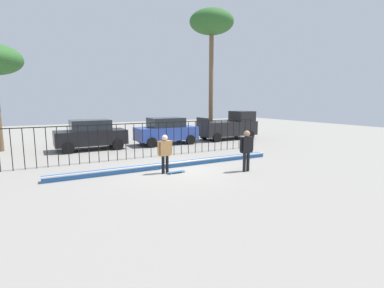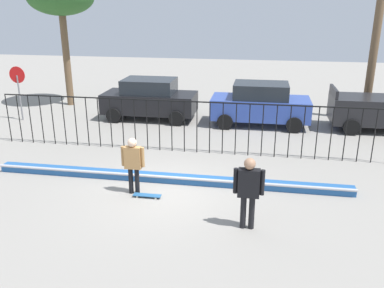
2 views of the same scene
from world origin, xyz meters
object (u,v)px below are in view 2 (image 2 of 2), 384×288
Objects in this scene: parked_car_black at (150,99)px; stop_sign at (18,86)px; camera_operator at (249,187)px; skateboarder at (133,161)px; skateboard at (147,195)px; parked_car_blue at (260,104)px.

parked_car_black is 6.02m from stop_sign.
stop_sign is (-10.83, 8.05, 0.52)m from camera_operator.
skateboarder is 8.06m from parked_car_black.
skateboard is at bearing 38.07° from camera_operator.
camera_operator reaches higher than skateboard.
parked_car_black is 5.12m from parked_car_blue.
parked_car_black is at bearing -1.10° from camera_operator.
camera_operator is 10.52m from parked_car_black.
camera_operator is at bearing -91.06° from parked_car_blue.
parked_car_blue is (3.43, 7.70, -0.03)m from skateboarder.
skateboard is at bearing -73.17° from parked_car_black.
skateboard is (0.43, -0.20, -0.94)m from skateboarder.
camera_operator is 0.42× the size of parked_car_black.
camera_operator is at bearing -36.63° from stop_sign.
parked_car_blue reaches higher than skateboarder.
skateboard is 0.44× the size of camera_operator.
parked_car_blue is 1.72× the size of stop_sign.
camera_operator is at bearing 0.30° from skateboarder.
parked_car_blue is at bearing -30.24° from camera_operator.
skateboard is 8.40m from parked_car_black.
camera_operator is 0.42× the size of parked_car_blue.
stop_sign reaches higher than camera_operator.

